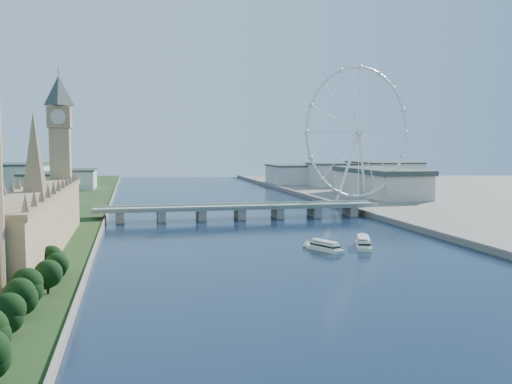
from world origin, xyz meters
name	(u,v)px	position (x,y,z in m)	size (l,w,h in m)	color
ground	(456,363)	(0.00, 0.00, 0.00)	(2000.00, 2000.00, 0.00)	#16273E
tree_row	(21,310)	(-113.00, 42.00, 9.01)	(9.04, 153.04, 21.06)	black
parliament_range	(36,221)	(-128.00, 170.00, 18.48)	(24.00, 200.00, 70.00)	tan
big_ben	(60,130)	(-128.00, 278.00, 66.57)	(20.02, 20.02, 110.00)	tan
westminster_bridge	(240,210)	(0.00, 300.00, 6.63)	(220.00, 22.00, 9.50)	gray
london_eye	(359,133)	(119.98, 355.08, 67.52)	(113.60, 39.12, 124.30)	silver
county_hall	(379,198)	(175.00, 430.00, 0.00)	(54.00, 144.00, 35.00)	beige
city_skyline	(232,177)	(39.22, 560.08, 16.96)	(505.00, 280.00, 32.00)	beige
tour_boat_near	(325,251)	(19.17, 157.51, 0.00)	(6.73, 26.53, 5.83)	beige
tour_boat_far	(363,248)	(42.86, 161.21, 0.00)	(7.76, 30.34, 6.71)	beige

